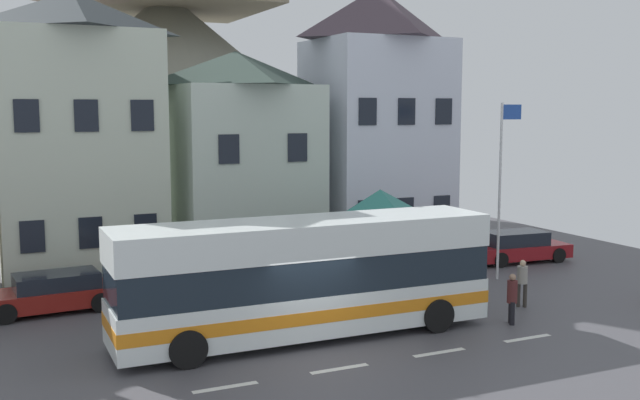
{
  "coord_description": "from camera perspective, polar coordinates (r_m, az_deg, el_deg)",
  "views": [
    {
      "loc": [
        -8.03,
        -17.56,
        6.52
      ],
      "look_at": [
        2.13,
        4.42,
        3.54
      ],
      "focal_mm": 41.71,
      "sensor_mm": 36.0,
      "label": 1
    }
  ],
  "objects": [
    {
      "name": "flagpole",
      "position": [
        29.02,
        13.77,
        1.69
      ],
      "size": [
        0.95,
        0.1,
        6.75
      ],
      "color": "silver",
      "rests_on": "ground_plane"
    },
    {
      "name": "parked_car_01",
      "position": [
        32.99,
        14.91,
        -3.49
      ],
      "size": [
        4.47,
        2.11,
        1.32
      ],
      "rotation": [
        0.0,
        0.0,
        -0.08
      ],
      "color": "maroon",
      "rests_on": "ground_plane"
    },
    {
      "name": "public_bench",
      "position": [
        27.66,
        -1.02,
        -5.64
      ],
      "size": [
        1.42,
        0.48,
        0.87
      ],
      "color": "#33473D",
      "rests_on": "ground_plane"
    },
    {
      "name": "townhouse_02",
      "position": [
        31.45,
        -6.39,
        3.19
      ],
      "size": [
        5.55,
        6.5,
        8.89
      ],
      "color": "silver",
      "rests_on": "ground_plane"
    },
    {
      "name": "transit_bus",
      "position": [
        21.27,
        -1.12,
        -6.05
      ],
      "size": [
        11.04,
        2.67,
        3.4
      ],
      "rotation": [
        0.0,
        0.0,
        -0.01
      ],
      "color": "white",
      "rests_on": "ground_plane"
    },
    {
      "name": "pedestrian_00",
      "position": [
        26.44,
        10.19,
        -5.7
      ],
      "size": [
        0.36,
        0.28,
        1.5
      ],
      "color": "#38332D",
      "rests_on": "ground_plane"
    },
    {
      "name": "hilltop_castle",
      "position": [
        48.77,
        -11.68,
        8.34
      ],
      "size": [
        33.63,
        33.63,
        22.27
      ],
      "color": "slate",
      "rests_on": "ground_plane"
    },
    {
      "name": "parked_car_02",
      "position": [
        25.65,
        -19.86,
        -6.71
      ],
      "size": [
        4.41,
        2.07,
        1.25
      ],
      "rotation": [
        0.0,
        0.0,
        3.21
      ],
      "color": "maroon",
      "rests_on": "ground_plane"
    },
    {
      "name": "bus_shelter",
      "position": [
        26.21,
        4.63,
        -0.65
      ],
      "size": [
        3.6,
        3.6,
        3.71
      ],
      "color": "#473D33",
      "rests_on": "ground_plane"
    },
    {
      "name": "pedestrian_01",
      "position": [
        23.48,
        14.52,
        -7.24
      ],
      "size": [
        0.31,
        0.33,
        1.56
      ],
      "color": "black",
      "rests_on": "ground_plane"
    },
    {
      "name": "ground_plane",
      "position": [
        20.39,
        -0.22,
        -11.73
      ],
      "size": [
        40.0,
        60.0,
        0.07
      ],
      "color": "#4D4C51"
    },
    {
      "name": "townhouse_03",
      "position": [
        33.3,
        4.35,
        5.92
      ],
      "size": [
        5.49,
        5.12,
        11.8
      ],
      "color": "silver",
      "rests_on": "ground_plane"
    },
    {
      "name": "townhouse_01",
      "position": [
        29.4,
        -18.1,
        4.49
      ],
      "size": [
        5.71,
        5.29,
        10.81
      ],
      "color": "beige",
      "rests_on": "ground_plane"
    },
    {
      "name": "pedestrian_02",
      "position": [
        25.52,
        15.25,
        -5.88
      ],
      "size": [
        0.34,
        0.34,
        1.58
      ],
      "color": "#38332D",
      "rests_on": "ground_plane"
    },
    {
      "name": "parked_car_00",
      "position": [
        29.66,
        7.01,
        -4.49
      ],
      "size": [
        4.03,
        2.34,
        1.29
      ],
      "rotation": [
        0.0,
        0.0,
        3.0
      ],
      "color": "maroon",
      "rests_on": "ground_plane"
    }
  ]
}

